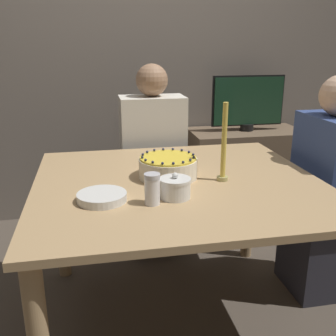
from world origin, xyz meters
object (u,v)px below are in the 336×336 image
at_px(tv_monitor, 248,102).
at_px(cake, 168,167).
at_px(person_woman_floral, 326,203).
at_px(sugar_bowl, 175,188).
at_px(sugar_shaker, 152,189).
at_px(person_man_blue_shirt, 153,172).
at_px(candle, 224,149).

bearing_deg(tv_monitor, cake, -126.96).
bearing_deg(person_woman_floral, sugar_bowl, 109.39).
xyz_separation_m(cake, sugar_shaker, (-0.12, -0.29, 0.01)).
bearing_deg(cake, sugar_shaker, -111.88).
distance_m(person_man_blue_shirt, person_woman_floral, 1.06).
height_order(sugar_shaker, person_man_blue_shirt, person_man_blue_shirt).
distance_m(candle, tv_monitor, 1.32).
xyz_separation_m(candle, tv_monitor, (0.59, 1.18, 0.02)).
relative_size(sugar_bowl, sugar_shaker, 1.04).
xyz_separation_m(sugar_bowl, tv_monitor, (0.84, 1.34, 0.12)).
relative_size(sugar_bowl, person_woman_floral, 0.11).
bearing_deg(sugar_bowl, tv_monitor, 57.87).
bearing_deg(sugar_bowl, sugar_shaker, -154.35).
bearing_deg(candle, person_woman_floral, 13.54).
height_order(cake, candle, candle).
xyz_separation_m(sugar_shaker, person_man_blue_shirt, (0.16, 1.02, -0.28)).
height_order(sugar_bowl, tv_monitor, tv_monitor).
distance_m(sugar_shaker, person_woman_floral, 1.09).
height_order(cake, person_man_blue_shirt, person_man_blue_shirt).
height_order(sugar_bowl, sugar_shaker, sugar_shaker).
distance_m(sugar_bowl, tv_monitor, 1.58).
height_order(person_man_blue_shirt, tv_monitor, person_man_blue_shirt).
relative_size(candle, person_man_blue_shirt, 0.29).
bearing_deg(candle, sugar_shaker, -149.41).
height_order(sugar_bowl, candle, candle).
xyz_separation_m(person_man_blue_shirt, person_woman_floral, (0.83, -0.66, -0.01)).
xyz_separation_m(sugar_shaker, candle, (0.35, 0.21, 0.09)).
height_order(candle, person_man_blue_shirt, person_man_blue_shirt).
relative_size(person_man_blue_shirt, tv_monitor, 2.18).
bearing_deg(person_man_blue_shirt, person_woman_floral, 141.29).
distance_m(cake, candle, 0.27).
bearing_deg(tv_monitor, person_woman_floral, -87.26).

